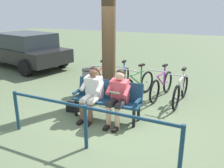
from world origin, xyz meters
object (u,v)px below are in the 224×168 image
at_px(bicycle_green, 162,86).
at_px(bicycle_orange, 101,80).
at_px(bench, 108,97).
at_px(parked_car, 25,49).
at_px(person_companion, 92,91).
at_px(litter_bin, 89,82).
at_px(bicycle_black, 123,80).
at_px(bicycle_red, 181,91).
at_px(bicycle_purple, 137,85).
at_px(handbag, 73,107).
at_px(tree_trunk, 109,45).
at_px(person_reading, 118,94).

relative_size(bicycle_green, bicycle_orange, 1.02).
bearing_deg(bench, parked_car, -30.66).
relative_size(person_companion, litter_bin, 1.57).
bearing_deg(bicycle_green, bench, -17.60).
bearing_deg(bench, litter_bin, -45.90).
bearing_deg(bicycle_black, bicycle_green, 81.35).
bearing_deg(parked_car, bicycle_green, -178.81).
height_order(bench, bicycle_red, bicycle_red).
bearing_deg(bicycle_purple, parked_car, -89.56).
bearing_deg(person_companion, handbag, -7.78).
xyz_separation_m(handbag, tree_trunk, (-0.45, -1.16, 1.42)).
xyz_separation_m(tree_trunk, bicycle_orange, (0.51, -0.54, -1.18)).
relative_size(bicycle_green, parked_car, 0.37).
bearing_deg(bicycle_red, bicycle_black, -93.63).
height_order(bicycle_purple, bicycle_black, same).
bearing_deg(bicycle_orange, bicycle_black, 93.06).
distance_m(person_reading, tree_trunk, 1.69).
distance_m(person_companion, handbag, 0.82).
bearing_deg(bicycle_green, bicycle_orange, -76.54).
distance_m(person_reading, bicycle_red, 2.06).
bearing_deg(bicycle_purple, bicycle_orange, -76.65).
height_order(bench, tree_trunk, tree_trunk).
height_order(handbag, bicycle_orange, bicycle_orange).
xyz_separation_m(handbag, parked_car, (4.49, -3.13, 0.65)).
relative_size(bench, litter_bin, 2.10).
bearing_deg(bicycle_black, parked_car, -112.77).
distance_m(litter_bin, bicycle_black, 1.03).
bearing_deg(person_companion, bicycle_orange, -70.58).
bearing_deg(litter_bin, bench, 135.57).
bearing_deg(person_reading, bicycle_red, -123.26).
distance_m(litter_bin, bicycle_red, 2.63).
distance_m(tree_trunk, litter_bin, 1.36).
bearing_deg(bench, bicycle_orange, -59.60).
relative_size(person_reading, bicycle_purple, 0.73).
bearing_deg(bicycle_black, tree_trunk, -17.71).
xyz_separation_m(bench, bicycle_black, (0.37, -1.78, -0.15)).
relative_size(person_reading, litter_bin, 1.57).
relative_size(handbag, parked_car, 0.07).
bearing_deg(bench, bicycle_green, -116.31).
bearing_deg(bicycle_red, person_reading, -28.72).
height_order(bench, bicycle_black, bicycle_black).
relative_size(bench, person_reading, 1.34).
bearing_deg(person_companion, bicycle_green, -121.73).
bearing_deg(bicycle_red, handbag, -51.06).
height_order(person_companion, parked_car, parked_car).
height_order(tree_trunk, litter_bin, tree_trunk).
bearing_deg(bicycle_purple, bicycle_red, 106.21).
xyz_separation_m(person_reading, bicycle_black, (0.69, -1.94, -0.31)).
xyz_separation_m(person_reading, tree_trunk, (0.80, -1.21, 0.87)).
relative_size(tree_trunk, bicycle_green, 1.83).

